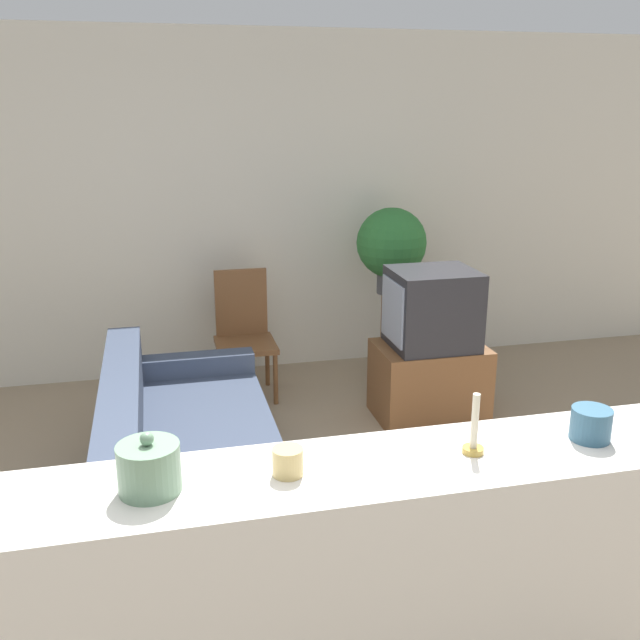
{
  "coord_description": "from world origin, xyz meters",
  "views": [
    {
      "loc": [
        -0.51,
        -2.25,
        2.16
      ],
      "look_at": [
        0.47,
        1.9,
        0.85
      ],
      "focal_mm": 40.0,
      "sensor_mm": 36.0,
      "label": 1
    }
  ],
  "objects_px": {
    "couch": "(187,466)",
    "potted_plant": "(391,245)",
    "television": "(432,309)",
    "wooden_chair": "(244,330)",
    "decorative_bowl": "(149,468)"
  },
  "relations": [
    {
      "from": "couch",
      "to": "wooden_chair",
      "type": "relative_size",
      "value": 2.18
    },
    {
      "from": "television",
      "to": "wooden_chair",
      "type": "distance_m",
      "value": 1.44
    },
    {
      "from": "television",
      "to": "couch",
      "type": "bearing_deg",
      "value": -153.67
    },
    {
      "from": "potted_plant",
      "to": "couch",
      "type": "bearing_deg",
      "value": -135.59
    },
    {
      "from": "couch",
      "to": "potted_plant",
      "type": "xyz_separation_m",
      "value": [
        1.71,
        1.67,
        0.82
      ]
    },
    {
      "from": "couch",
      "to": "decorative_bowl",
      "type": "relative_size",
      "value": 10.98
    },
    {
      "from": "potted_plant",
      "to": "wooden_chair",
      "type": "bearing_deg",
      "value": -176.28
    },
    {
      "from": "television",
      "to": "decorative_bowl",
      "type": "height_order",
      "value": "decorative_bowl"
    },
    {
      "from": "couch",
      "to": "potted_plant",
      "type": "bearing_deg",
      "value": 44.41
    },
    {
      "from": "couch",
      "to": "potted_plant",
      "type": "height_order",
      "value": "potted_plant"
    },
    {
      "from": "wooden_chair",
      "to": "decorative_bowl",
      "type": "bearing_deg",
      "value": -101.93
    },
    {
      "from": "television",
      "to": "potted_plant",
      "type": "relative_size",
      "value": 0.86
    },
    {
      "from": "wooden_chair",
      "to": "decorative_bowl",
      "type": "relative_size",
      "value": 5.04
    },
    {
      "from": "wooden_chair",
      "to": "television",
      "type": "bearing_deg",
      "value": -31.65
    },
    {
      "from": "potted_plant",
      "to": "decorative_bowl",
      "type": "height_order",
      "value": "potted_plant"
    }
  ]
}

